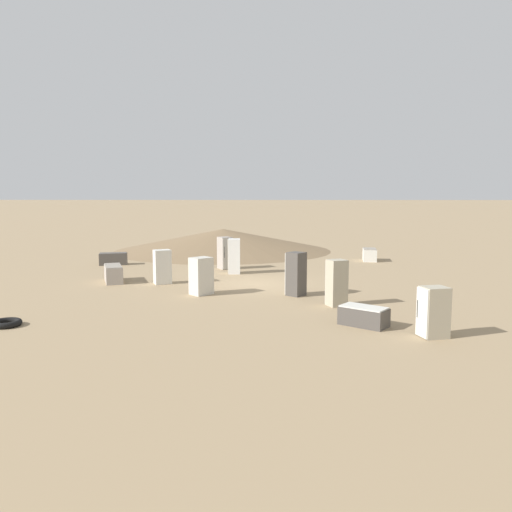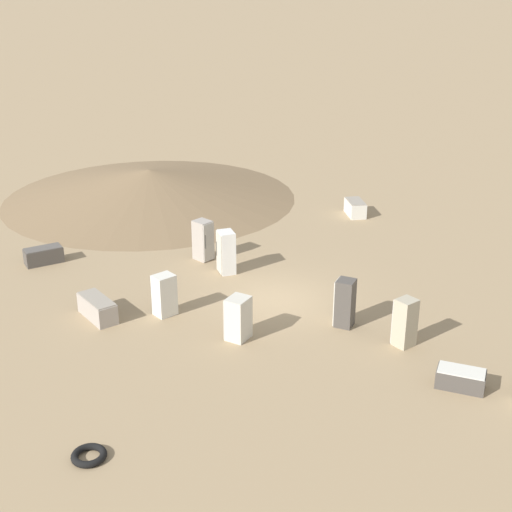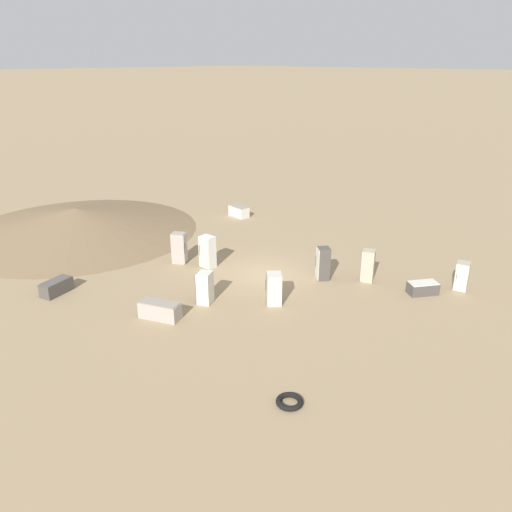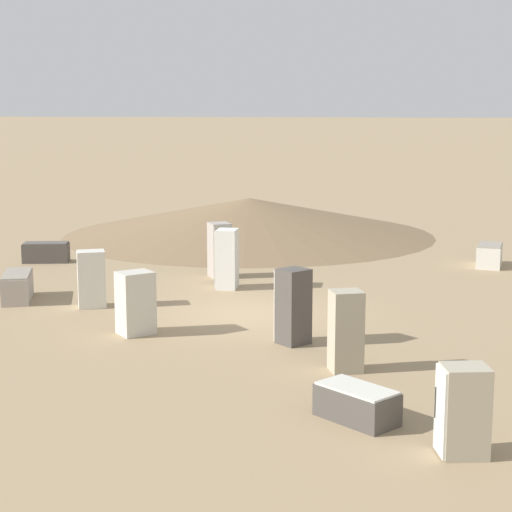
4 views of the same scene
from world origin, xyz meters
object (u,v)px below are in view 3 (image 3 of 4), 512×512
discarded_fridge_7 (205,288)px  discarded_fridge_3 (56,287)px  discarded_fridge_6 (462,276)px  discarded_fridge_5 (160,310)px  discarded_fridge_8 (323,264)px  discarded_fridge_0 (423,288)px  discarded_fridge_2 (207,252)px  scrap_tire (290,402)px  discarded_fridge_4 (179,248)px  discarded_fridge_10 (239,211)px  discarded_fridge_9 (274,289)px  discarded_fridge_1 (368,266)px

discarded_fridge_7 → discarded_fridge_3: bearing=99.3°
discarded_fridge_6 → discarded_fridge_7: 12.50m
discarded_fridge_5 → discarded_fridge_8: size_ratio=1.14×
discarded_fridge_3 → discarded_fridge_7: discarded_fridge_7 is taller
discarded_fridge_7 → discarded_fridge_0: bearing=-67.9°
discarded_fridge_2 → scrap_tire: 12.20m
discarded_fridge_4 → scrap_tire: bearing=34.6°
discarded_fridge_2 → discarded_fridge_10: 9.41m
discarded_fridge_0 → discarded_fridge_9: discarded_fridge_9 is taller
discarded_fridge_1 → discarded_fridge_10: 13.08m
discarded_fridge_0 → discarded_fridge_6: size_ratio=1.10×
discarded_fridge_9 → discarded_fridge_3: bearing=81.8°
discarded_fridge_4 → discarded_fridge_10: bearing=171.8°
discarded_fridge_10 → discarded_fridge_2: bearing=40.8°
discarded_fridge_1 → discarded_fridge_7: size_ratio=1.09×
discarded_fridge_6 → discarded_fridge_10: 16.57m
discarded_fridge_1 → discarded_fridge_7: discarded_fridge_1 is taller
discarded_fridge_7 → discarded_fridge_10: discarded_fridge_7 is taller
discarded_fridge_8 → discarded_fridge_6: bearing=-108.5°
discarded_fridge_2 → discarded_fridge_8: size_ratio=1.02×
discarded_fridge_1 → discarded_fridge_5: (4.55, 9.60, -0.45)m
discarded_fridge_1 → discarded_fridge_5: bearing=131.3°
discarded_fridge_7 → discarded_fridge_9: (-2.39, -2.11, -0.02)m
discarded_fridge_7 → discarded_fridge_9: size_ratio=1.02×
discarded_fridge_1 → discarded_fridge_4: 10.21m
discarded_fridge_7 → discarded_fridge_8: 6.36m
discarded_fridge_7 → discarded_fridge_4: bearing=37.9°
discarded_fridge_0 → scrap_tire: 10.80m
discarded_fridge_3 → scrap_tire: (-13.52, -1.22, -0.25)m
discarded_fridge_3 → discarded_fridge_2: bearing=-127.3°
discarded_fridge_6 → discarded_fridge_8: discarded_fridge_8 is taller
discarded_fridge_8 → discarded_fridge_2: bearing=67.1°
discarded_fridge_2 → discarded_fridge_7: (-3.08, 2.94, -0.12)m
discarded_fridge_6 → discarded_fridge_7: (8.14, 9.49, 0.05)m
discarded_fridge_2 → scrap_tire: discarded_fridge_2 is taller
discarded_fridge_2 → discarded_fridge_9: (-5.47, 0.83, -0.14)m
discarded_fridge_7 → discarded_fridge_9: bearing=-74.4°
discarded_fridge_7 → discarded_fridge_8: (-2.43, -5.88, 0.10)m
discarded_fridge_8 → discarded_fridge_3: bearing=89.4°
discarded_fridge_1 → discarded_fridge_8: size_ratio=0.97×
discarded_fridge_2 → discarded_fridge_4: discarded_fridge_2 is taller
discarded_fridge_1 → discarded_fridge_5: size_ratio=0.85×
discarded_fridge_9 → scrap_tire: bearing=179.7°
discarded_fridge_0 → discarded_fridge_10: size_ratio=1.01×
discarded_fridge_1 → discarded_fridge_10: discarded_fridge_1 is taller
discarded_fridge_2 → discarded_fridge_6: (-11.22, -6.54, -0.17)m
discarded_fridge_5 → discarded_fridge_9: discarded_fridge_9 is taller
discarded_fridge_0 → discarded_fridge_3: size_ratio=0.93×
discarded_fridge_2 → discarded_fridge_9: 5.53m
discarded_fridge_1 → discarded_fridge_3: discarded_fridge_1 is taller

